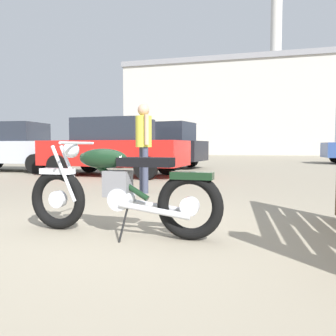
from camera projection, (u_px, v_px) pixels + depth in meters
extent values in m
plane|color=gray|center=(128.00, 235.00, 3.43)|extent=(80.00, 80.00, 0.00)
torus|color=black|center=(58.00, 199.00, 3.65)|extent=(0.64, 0.12, 0.64)
cylinder|color=silver|center=(58.00, 199.00, 3.65)|extent=(0.18, 0.08, 0.18)
torus|color=black|center=(190.00, 206.00, 3.23)|extent=(0.64, 0.12, 0.64)
cylinder|color=silver|center=(190.00, 206.00, 3.23)|extent=(0.18, 0.08, 0.18)
cube|color=silver|center=(57.00, 171.00, 3.63)|extent=(0.36, 0.14, 0.06)
cube|color=black|center=(192.00, 176.00, 3.21)|extent=(0.40, 0.14, 0.07)
cylinder|color=silver|center=(63.00, 174.00, 3.53)|extent=(0.29, 0.04, 0.58)
cylinder|color=silver|center=(72.00, 172.00, 3.67)|extent=(0.29, 0.04, 0.58)
sphere|color=silver|center=(71.00, 150.00, 3.57)|extent=(0.17, 0.17, 0.17)
cylinder|color=silver|center=(78.00, 143.00, 3.54)|extent=(0.04, 0.62, 0.03)
cylinder|color=black|center=(114.00, 177.00, 3.45)|extent=(0.76, 0.07, 0.47)
ellipsoid|color=black|center=(103.00, 158.00, 3.47)|extent=(0.52, 0.23, 0.20)
cube|color=black|center=(146.00, 162.00, 3.34)|extent=(0.54, 0.21, 0.09)
cube|color=slate|center=(118.00, 184.00, 3.44)|extent=(0.26, 0.18, 0.26)
cylinder|color=silver|center=(122.00, 199.00, 3.44)|extent=(0.22, 0.20, 0.22)
cylinder|color=silver|center=(154.00, 211.00, 3.23)|extent=(0.70, 0.07, 0.14)
cylinder|color=silver|center=(161.00, 207.00, 3.43)|extent=(0.70, 0.07, 0.14)
cylinder|color=black|center=(124.00, 223.00, 3.26)|extent=(0.02, 0.24, 0.33)
cylinder|color=#383D51|center=(142.00, 170.00, 6.55)|extent=(0.12, 0.12, 0.86)
cylinder|color=#383D51|center=(145.00, 170.00, 6.39)|extent=(0.12, 0.12, 0.86)
cylinder|color=gold|center=(144.00, 132.00, 6.42)|extent=(0.30, 0.30, 0.58)
cylinder|color=tan|center=(141.00, 130.00, 6.60)|extent=(0.08, 0.08, 0.55)
cylinder|color=tan|center=(147.00, 130.00, 6.24)|extent=(0.08, 0.08, 0.55)
sphere|color=tan|center=(144.00, 110.00, 6.40)|extent=(0.22, 0.22, 0.22)
cylinder|color=black|center=(167.00, 164.00, 10.53)|extent=(0.62, 0.20, 0.62)
cylinder|color=black|center=(146.00, 168.00, 8.90)|extent=(0.62, 0.20, 0.62)
cylinder|color=black|center=(90.00, 163.00, 11.37)|extent=(0.62, 0.20, 0.62)
cylinder|color=black|center=(57.00, 166.00, 9.74)|extent=(0.62, 0.20, 0.62)
cube|color=red|center=(114.00, 153.00, 10.11)|extent=(4.21, 1.75, 0.72)
cube|color=#232833|center=(114.00, 130.00, 10.07)|extent=(2.01, 1.57, 0.64)
cylinder|color=black|center=(119.00, 160.00, 13.49)|extent=(0.62, 0.26, 0.60)
cylinder|color=black|center=(139.00, 159.00, 14.98)|extent=(0.62, 0.26, 0.60)
cylinder|color=black|center=(175.00, 162.00, 12.50)|extent=(0.62, 0.26, 0.60)
cylinder|color=black|center=(191.00, 160.00, 13.99)|extent=(0.62, 0.26, 0.60)
cube|color=black|center=(155.00, 151.00, 13.71)|extent=(4.06, 2.07, 0.76)
cube|color=#232833|center=(161.00, 132.00, 13.56)|extent=(2.55, 1.78, 0.72)
cylinder|color=black|center=(36.00, 164.00, 10.89)|extent=(0.64, 0.29, 0.62)
cylinder|color=black|center=(61.00, 161.00, 12.58)|extent=(0.64, 0.29, 0.62)
cube|color=#ADB2BC|center=(13.00, 152.00, 11.94)|extent=(4.40, 2.30, 0.72)
cube|color=#232833|center=(13.00, 132.00, 11.89)|extent=(2.20, 1.83, 0.64)
cylinder|color=black|center=(124.00, 156.00, 19.64)|extent=(0.60, 0.20, 0.60)
cylinder|color=black|center=(136.00, 155.00, 21.19)|extent=(0.60, 0.20, 0.60)
cylinder|color=black|center=(164.00, 156.00, 18.87)|extent=(0.60, 0.20, 0.60)
cylinder|color=black|center=(173.00, 155.00, 20.41)|extent=(0.60, 0.20, 0.60)
cube|color=#ADB2BC|center=(149.00, 149.00, 20.00)|extent=(3.93, 1.70, 0.76)
cube|color=#232833|center=(153.00, 136.00, 19.87)|extent=(2.42, 1.56, 0.72)
cylinder|color=black|center=(336.00, 157.00, 17.40)|extent=(0.64, 0.25, 0.62)
cube|color=beige|center=(226.00, 112.00, 36.05)|extent=(19.79, 9.58, 8.66)
cube|color=gray|center=(226.00, 68.00, 35.75)|extent=(20.10, 9.89, 0.50)
cylinder|color=beige|center=(276.00, 19.00, 34.14)|extent=(1.10, 1.10, 9.45)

